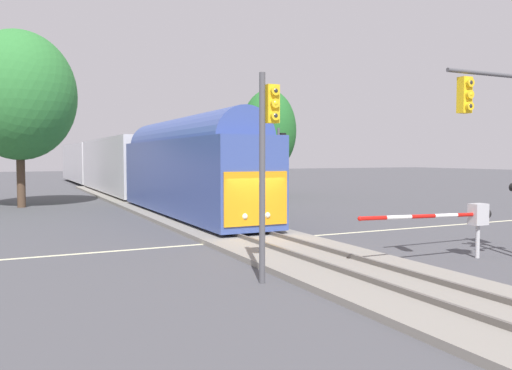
{
  "coord_description": "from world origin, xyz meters",
  "views": [
    {
      "loc": [
        -8.91,
        -18.61,
        3.33
      ],
      "look_at": [
        1.78,
        3.57,
        2.0
      ],
      "focal_mm": 36.51,
      "sensor_mm": 36.0,
      "label": 1
    }
  ],
  "objects_px": {
    "traffic_signal_far_side": "(281,156)",
    "traffic_signal_median": "(267,143)",
    "crossing_gate_near": "(466,217)",
    "oak_behind_train": "(19,96)",
    "commuter_train": "(117,164)",
    "oak_far_right": "(269,131)"
  },
  "relations": [
    {
      "from": "commuter_train",
      "to": "oak_behind_train",
      "type": "distance_m",
      "value": 13.25
    },
    {
      "from": "traffic_signal_median",
      "to": "oak_behind_train",
      "type": "bearing_deg",
      "value": 101.77
    },
    {
      "from": "commuter_train",
      "to": "traffic_signal_median",
      "type": "xyz_separation_m",
      "value": [
        -2.74,
        -34.85,
        0.96
      ]
    },
    {
      "from": "commuter_train",
      "to": "oak_far_right",
      "type": "height_order",
      "value": "oak_far_right"
    },
    {
      "from": "oak_far_right",
      "to": "oak_behind_train",
      "type": "distance_m",
      "value": 19.57
    },
    {
      "from": "commuter_train",
      "to": "traffic_signal_far_side",
      "type": "xyz_separation_m",
      "value": [
        5.81,
        -19.82,
        0.66
      ]
    },
    {
      "from": "crossing_gate_near",
      "to": "oak_far_right",
      "type": "height_order",
      "value": "oak_far_right"
    },
    {
      "from": "traffic_signal_far_side",
      "to": "oak_behind_train",
      "type": "xyz_separation_m",
      "value": [
        -13.83,
        10.34,
        3.94
      ]
    },
    {
      "from": "commuter_train",
      "to": "oak_far_right",
      "type": "bearing_deg",
      "value": -33.15
    },
    {
      "from": "traffic_signal_median",
      "to": "traffic_signal_far_side",
      "type": "height_order",
      "value": "traffic_signal_median"
    },
    {
      "from": "oak_behind_train",
      "to": "crossing_gate_near",
      "type": "bearing_deg",
      "value": -63.72
    },
    {
      "from": "oak_behind_train",
      "to": "commuter_train",
      "type": "bearing_deg",
      "value": 49.78
    },
    {
      "from": "crossing_gate_near",
      "to": "traffic_signal_median",
      "type": "distance_m",
      "value": 7.6
    },
    {
      "from": "crossing_gate_near",
      "to": "traffic_signal_median",
      "type": "bearing_deg",
      "value": -179.99
    },
    {
      "from": "traffic_signal_far_side",
      "to": "traffic_signal_median",
      "type": "bearing_deg",
      "value": -119.63
    },
    {
      "from": "commuter_train",
      "to": "oak_behind_train",
      "type": "bearing_deg",
      "value": -130.22
    },
    {
      "from": "commuter_train",
      "to": "oak_behind_train",
      "type": "relative_size",
      "value": 5.27
    },
    {
      "from": "crossing_gate_near",
      "to": "traffic_signal_median",
      "type": "height_order",
      "value": "traffic_signal_median"
    },
    {
      "from": "traffic_signal_median",
      "to": "oak_far_right",
      "type": "bearing_deg",
      "value": 62.82
    },
    {
      "from": "crossing_gate_near",
      "to": "oak_behind_train",
      "type": "bearing_deg",
      "value": 116.28
    },
    {
      "from": "traffic_signal_far_side",
      "to": "commuter_train",
      "type": "bearing_deg",
      "value": 106.34
    },
    {
      "from": "oak_far_right",
      "to": "crossing_gate_near",
      "type": "bearing_deg",
      "value": -104.01
    }
  ]
}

